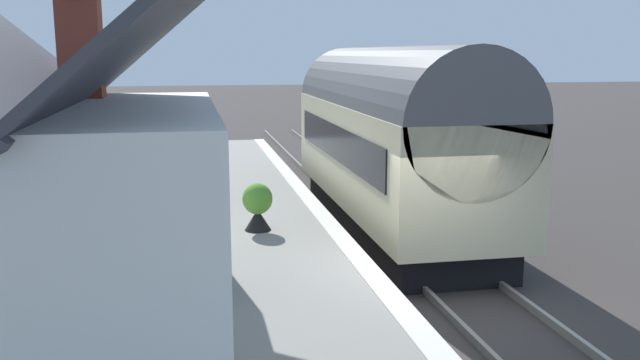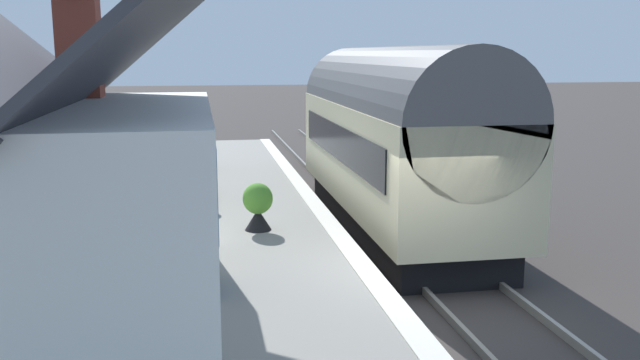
{
  "view_description": "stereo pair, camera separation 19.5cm",
  "coord_description": "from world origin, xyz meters",
  "px_view_note": "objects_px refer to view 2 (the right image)",
  "views": [
    {
      "loc": [
        -9.53,
        3.8,
        4.17
      ],
      "look_at": [
        2.19,
        1.5,
        1.91
      ],
      "focal_mm": 37.81,
      "sensor_mm": 36.0,
      "label": 1
    },
    {
      "loc": [
        -9.57,
        3.61,
        4.17
      ],
      "look_at": [
        2.19,
        1.5,
        1.91
      ],
      "focal_mm": 37.81,
      "sensor_mm": 36.0,
      "label": 2
    }
  ],
  "objects_px": {
    "bench_platform_end": "(194,177)",
    "planter_under_sign": "(163,167)",
    "station_building": "(66,203)",
    "planter_edge_far": "(207,195)",
    "planter_corner_building": "(258,206)",
    "bench_near_building": "(197,154)",
    "planter_bench_right": "(104,182)",
    "train": "(394,137)"
  },
  "relations": [
    {
      "from": "train",
      "to": "planter_edge_far",
      "type": "bearing_deg",
      "value": 105.59
    },
    {
      "from": "planter_edge_far",
      "to": "bench_near_building",
      "type": "bearing_deg",
      "value": 2.22
    },
    {
      "from": "planter_corner_building",
      "to": "planter_edge_far",
      "type": "xyz_separation_m",
      "value": [
        1.75,
        0.91,
        -0.12
      ]
    },
    {
      "from": "planter_bench_right",
      "to": "planter_edge_far",
      "type": "bearing_deg",
      "value": -118.4
    },
    {
      "from": "bench_near_building",
      "to": "planter_bench_right",
      "type": "distance_m",
      "value": 4.33
    },
    {
      "from": "planter_under_sign",
      "to": "planter_bench_right",
      "type": "bearing_deg",
      "value": 143.02
    },
    {
      "from": "station_building",
      "to": "planter_edge_far",
      "type": "bearing_deg",
      "value": -17.09
    },
    {
      "from": "bench_near_building",
      "to": "planter_corner_building",
      "type": "relative_size",
      "value": 1.59
    },
    {
      "from": "bench_platform_end",
      "to": "planter_corner_building",
      "type": "bearing_deg",
      "value": -159.1
    },
    {
      "from": "bench_platform_end",
      "to": "planter_under_sign",
      "type": "xyz_separation_m",
      "value": [
        1.44,
        0.75,
        0.03
      ]
    },
    {
      "from": "train",
      "to": "bench_near_building",
      "type": "relative_size",
      "value": 6.94
    },
    {
      "from": "planter_under_sign",
      "to": "planter_edge_far",
      "type": "distance_m",
      "value": 2.98
    },
    {
      "from": "train",
      "to": "planter_corner_building",
      "type": "bearing_deg",
      "value": 130.44
    },
    {
      "from": "bench_near_building",
      "to": "planter_corner_building",
      "type": "height_order",
      "value": "planter_corner_building"
    },
    {
      "from": "bench_near_building",
      "to": "planter_under_sign",
      "type": "xyz_separation_m",
      "value": [
        -2.24,
        0.82,
        0.03
      ]
    },
    {
      "from": "bench_near_building",
      "to": "planter_corner_building",
      "type": "bearing_deg",
      "value": -170.73
    },
    {
      "from": "bench_near_building",
      "to": "planter_under_sign",
      "type": "height_order",
      "value": "planter_under_sign"
    },
    {
      "from": "bench_near_building",
      "to": "planter_under_sign",
      "type": "bearing_deg",
      "value": 159.82
    },
    {
      "from": "train",
      "to": "station_building",
      "type": "height_order",
      "value": "station_building"
    },
    {
      "from": "bench_near_building",
      "to": "planter_bench_right",
      "type": "xyz_separation_m",
      "value": [
        -3.83,
        2.02,
        -0.02
      ]
    },
    {
      "from": "train",
      "to": "bench_platform_end",
      "type": "bearing_deg",
      "value": 88.5
    },
    {
      "from": "bench_platform_end",
      "to": "planter_corner_building",
      "type": "relative_size",
      "value": 1.58
    },
    {
      "from": "planter_under_sign",
      "to": "planter_corner_building",
      "type": "distance_m",
      "value": 4.93
    },
    {
      "from": "bench_near_building",
      "to": "planter_bench_right",
      "type": "height_order",
      "value": "bench_near_building"
    },
    {
      "from": "planter_edge_far",
      "to": "planter_corner_building",
      "type": "bearing_deg",
      "value": -152.43
    },
    {
      "from": "station_building",
      "to": "bench_near_building",
      "type": "xyz_separation_m",
      "value": [
        10.65,
        -1.53,
        -1.0
      ]
    },
    {
      "from": "station_building",
      "to": "planter_bench_right",
      "type": "distance_m",
      "value": 6.91
    },
    {
      "from": "bench_platform_end",
      "to": "train",
      "type": "bearing_deg",
      "value": -91.5
    },
    {
      "from": "train",
      "to": "planter_under_sign",
      "type": "xyz_separation_m",
      "value": [
        1.56,
        5.42,
        -0.8
      ]
    },
    {
      "from": "bench_platform_end",
      "to": "planter_corner_building",
      "type": "height_order",
      "value": "planter_corner_building"
    },
    {
      "from": "station_building",
      "to": "planter_under_sign",
      "type": "xyz_separation_m",
      "value": [
        8.41,
        -0.71,
        -0.97
      ]
    },
    {
      "from": "planter_bench_right",
      "to": "planter_corner_building",
      "type": "height_order",
      "value": "planter_corner_building"
    },
    {
      "from": "bench_near_building",
      "to": "planter_edge_far",
      "type": "xyz_separation_m",
      "value": [
        -5.03,
        -0.2,
        -0.14
      ]
    },
    {
      "from": "station_building",
      "to": "planter_edge_far",
      "type": "distance_m",
      "value": 5.99
    },
    {
      "from": "train",
      "to": "station_building",
      "type": "distance_m",
      "value": 9.19
    },
    {
      "from": "bench_platform_end",
      "to": "planter_edge_far",
      "type": "xyz_separation_m",
      "value": [
        -1.35,
        -0.27,
        -0.14
      ]
    },
    {
      "from": "planter_under_sign",
      "to": "train",
      "type": "bearing_deg",
      "value": -106.08
    },
    {
      "from": "planter_edge_far",
      "to": "planter_under_sign",
      "type": "bearing_deg",
      "value": 20.06
    },
    {
      "from": "station_building",
      "to": "planter_edge_far",
      "type": "relative_size",
      "value": 9.19
    },
    {
      "from": "bench_platform_end",
      "to": "planter_under_sign",
      "type": "distance_m",
      "value": 1.62
    },
    {
      "from": "train",
      "to": "bench_near_building",
      "type": "bearing_deg",
      "value": 50.39
    },
    {
      "from": "station_building",
      "to": "planter_corner_building",
      "type": "height_order",
      "value": "station_building"
    }
  ]
}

